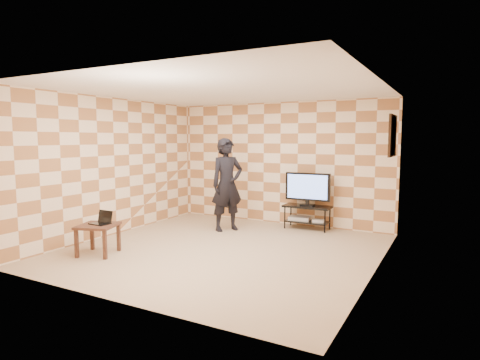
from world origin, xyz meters
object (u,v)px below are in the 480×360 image
object	(u,v)px
tv_stand	(307,212)
person	(227,185)
side_table	(98,230)
tv	(308,187)

from	to	relation	value
tv_stand	person	bearing A→B (deg)	-148.28
side_table	tv_stand	bearing A→B (deg)	54.58
person	tv	bearing A→B (deg)	-24.53
tv_stand	tv	bearing A→B (deg)	-91.57
tv_stand	person	world-z (taller)	person
side_table	person	world-z (taller)	person
tv	side_table	xyz separation A→B (m)	(-2.43, -3.41, -0.47)
tv_stand	person	distance (m)	1.79
person	tv_stand	bearing A→B (deg)	-24.45
tv	person	xyz separation A→B (m)	(-1.43, -0.88, 0.07)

